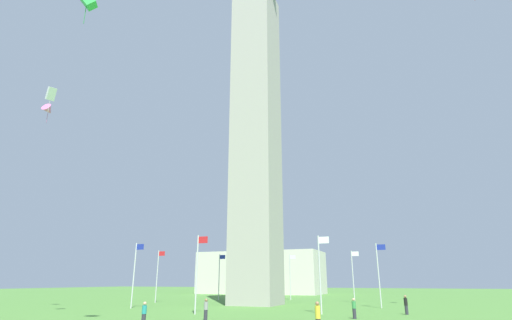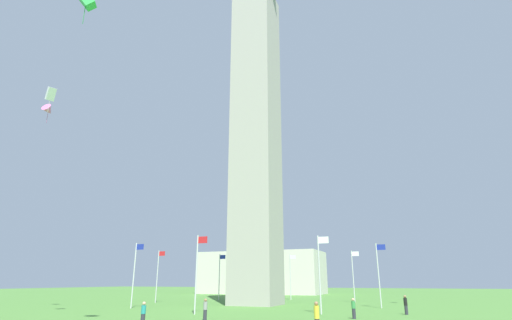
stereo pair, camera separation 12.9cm
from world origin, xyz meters
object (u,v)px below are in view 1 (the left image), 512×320
at_px(flagpole_sw, 135,272).
at_px(kite_white_box, 51,94).
at_px(person_teal_shirt, 144,314).
at_px(flagpole_e, 290,274).
at_px(person_black_shirt, 406,305).
at_px(flagpole_s, 158,273).
at_px(person_green_shirt, 354,309).
at_px(person_yellow_shirt, 318,317).
at_px(kite_green_box, 87,0).
at_px(flagpole_ne, 353,273).
at_px(kite_pink_delta, 48,110).
at_px(flagpole_w, 197,270).
at_px(person_gray_shirt, 206,310).
at_px(distant_building, 261,273).
at_px(flagpole_n, 379,272).
at_px(flagpole_se, 219,274).
at_px(obelisk_monument, 256,113).
at_px(flagpole_nw, 320,270).

xyz_separation_m(flagpole_sw, kite_white_box, (0.43, -14.84, 15.62)).
distance_m(flagpole_sw, person_teal_shirt, 19.30).
bearing_deg(flagpole_e, person_black_shirt, -52.60).
height_order(flagpole_s, person_green_shirt, flagpole_s).
xyz_separation_m(person_yellow_shirt, kite_green_box, (-13.24, -8.30, 20.60)).
distance_m(flagpole_ne, kite_pink_delta, 45.53).
distance_m(flagpole_w, person_gray_shirt, 6.82).
distance_m(flagpole_ne, distant_building, 40.67).
height_order(flagpole_n, flagpole_s, same).
bearing_deg(person_yellow_shirt, flagpole_sw, 6.75).
bearing_deg(flagpole_w, flagpole_se, 112.50).
xyz_separation_m(flagpole_se, kite_white_box, (0.43, -36.57, 15.62)).
bearing_deg(person_gray_shirt, flagpole_e, -28.78).
xyz_separation_m(flagpole_se, person_black_shirt, (29.04, -19.28, -3.15)).
bearing_deg(flagpole_sw, obelisk_monument, 45.17).
height_order(flagpole_w, person_teal_shirt, flagpole_w).
xyz_separation_m(flagpole_e, flagpole_w, (-0.00, -30.73, 0.00)).
height_order(kite_pink_delta, kite_white_box, kite_pink_delta).
height_order(flagpole_s, person_yellow_shirt, flagpole_s).
bearing_deg(flagpole_s, person_green_shirt, -25.77).
bearing_deg(flagpole_nw, person_yellow_shirt, -78.62).
height_order(person_teal_shirt, person_green_shirt, person_green_shirt).
distance_m(person_gray_shirt, distant_building, 65.09).
bearing_deg(person_black_shirt, flagpole_sw, -1.07).
height_order(kite_white_box, distant_building, kite_white_box).
bearing_deg(kite_pink_delta, flagpole_nw, 18.20).
relative_size(flagpole_n, flagpole_se, 1.00).
distance_m(kite_green_box, kite_white_box, 12.95).
height_order(flagpole_se, kite_pink_delta, kite_pink_delta).
distance_m(flagpole_se, person_green_shirt, 35.74).
relative_size(flagpole_ne, flagpole_s, 1.00).
height_order(person_yellow_shirt, kite_white_box, kite_white_box).
distance_m(person_black_shirt, kite_white_box, 38.34).
relative_size(obelisk_monument, kite_pink_delta, 23.56).
bearing_deg(obelisk_monument, person_black_shirt, -24.75).
xyz_separation_m(flagpole_w, person_black_shirt, (18.18, 6.95, -3.15)).
relative_size(obelisk_monument, kite_green_box, 20.18).
relative_size(obelisk_monument, person_teal_shirt, 33.53).
bearing_deg(flagpole_sw, kite_white_box, -88.34).
bearing_deg(person_black_shirt, person_green_shirt, 50.78).
bearing_deg(kite_green_box, flagpole_e, 90.41).
bearing_deg(person_teal_shirt, kite_pink_delta, 43.67).
xyz_separation_m(flagpole_w, flagpole_nw, (10.86, 4.50, 0.00)).
relative_size(flagpole_ne, flagpole_se, 1.00).
distance_m(flagpole_e, flagpole_nw, 28.39).
bearing_deg(flagpole_sw, person_black_shirt, 4.82).
height_order(flagpole_e, person_teal_shirt, flagpole_e).
distance_m(person_green_shirt, distant_building, 63.74).
relative_size(flagpole_e, person_gray_shirt, 4.43).
height_order(flagpole_w, kite_green_box, kite_green_box).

